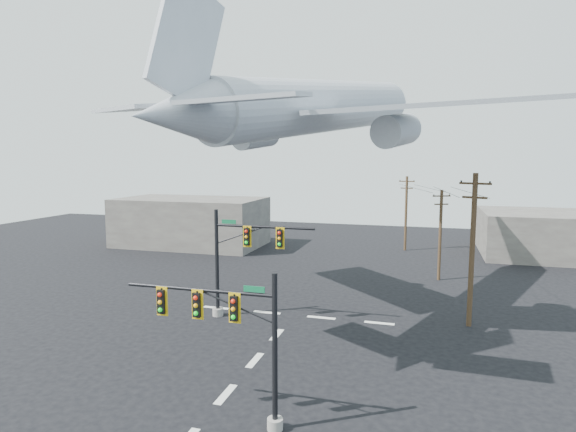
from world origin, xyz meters
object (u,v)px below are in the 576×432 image
(utility_pole_b, at_px, (440,233))
(utility_pole_c, at_px, (406,212))
(utility_pole_a, at_px, (472,247))
(airliner, at_px, (322,108))
(signal_mast_far, at_px, (237,261))
(signal_mast_near, at_px, (235,338))

(utility_pole_b, height_order, utility_pole_c, utility_pole_c)
(utility_pole_a, relative_size, utility_pole_b, 1.23)
(utility_pole_a, xyz_separation_m, airliner, (-10.09, -0.01, 9.21))
(utility_pole_a, height_order, utility_pole_b, utility_pole_a)
(signal_mast_far, bearing_deg, utility_pole_a, 10.30)
(utility_pole_c, xyz_separation_m, airliner, (-4.77, -25.90, 9.84))
(utility_pole_c, bearing_deg, signal_mast_near, -90.71)
(signal_mast_far, bearing_deg, airliner, 27.79)
(utility_pole_b, relative_size, utility_pole_c, 0.92)
(utility_pole_c, relative_size, airliner, 0.28)
(signal_mast_far, height_order, utility_pole_a, utility_pole_a)
(utility_pole_b, xyz_separation_m, utility_pole_c, (-3.62, 13.77, 0.35))
(signal_mast_near, bearing_deg, signal_mast_far, 111.92)
(signal_mast_far, bearing_deg, signal_mast_near, -68.08)
(utility_pole_b, bearing_deg, airliner, -148.88)
(utility_pole_c, bearing_deg, utility_pole_a, -72.19)
(signal_mast_near, relative_size, airliner, 0.22)
(utility_pole_a, relative_size, utility_pole_c, 1.14)
(utility_pole_a, height_order, airliner, airliner)
(utility_pole_b, bearing_deg, signal_mast_far, -156.70)
(signal_mast_near, xyz_separation_m, signal_mast_far, (-5.05, 12.55, 0.32))
(signal_mast_far, bearing_deg, utility_pole_b, 47.49)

